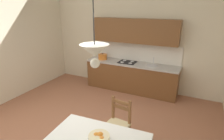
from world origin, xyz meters
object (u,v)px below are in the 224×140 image
object	(u,v)px
dining_chair_kitchen_side	(117,125)
pendant_lamp	(95,52)
kitchen_cabinetry	(132,64)
fruit_bowl	(99,137)

from	to	relation	value
dining_chair_kitchen_side	pendant_lamp	size ratio (longest dim) A/B	1.16
kitchen_cabinetry	fruit_bowl	size ratio (longest dim) A/B	9.49
dining_chair_kitchen_side	fruit_bowl	size ratio (longest dim) A/B	3.10
fruit_bowl	pendant_lamp	world-z (taller)	pendant_lamp
kitchen_cabinetry	pendant_lamp	distance (m)	3.80
fruit_bowl	pendant_lamp	xyz separation A→B (m)	(0.08, -0.18, 1.27)
kitchen_cabinetry	pendant_lamp	world-z (taller)	pendant_lamp
dining_chair_kitchen_side	fruit_bowl	distance (m)	0.94
kitchen_cabinetry	fruit_bowl	bearing A→B (deg)	-77.66
fruit_bowl	pendant_lamp	size ratio (longest dim) A/B	0.37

